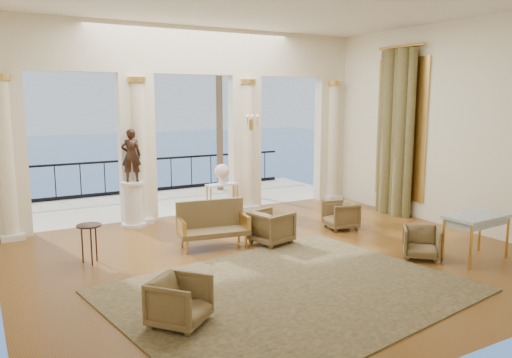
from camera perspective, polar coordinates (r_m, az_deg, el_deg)
floor at (r=9.16m, az=2.53°, el=-8.90°), size 9.00×9.00×0.00m
room_walls at (r=7.78m, az=7.12°, el=9.37°), size 9.00×9.00×9.00m
arcade at (r=12.11m, az=-7.13°, el=7.91°), size 9.00×0.56×4.50m
terrace at (r=14.26m, az=-9.98°, el=-2.63°), size 10.00×3.60×0.10m
balustrade at (r=15.67m, az=-12.00°, el=0.08°), size 9.00×0.06×1.03m
palm_tree at (r=15.51m, az=-4.28°, el=13.81°), size 2.00×2.00×4.50m
sea at (r=68.10m, az=-25.45°, el=0.89°), size 160.00×160.00×0.00m
curtain at (r=12.61m, az=15.62°, el=5.12°), size 0.33×1.40×4.09m
window_frame at (r=12.74m, az=16.23°, el=5.50°), size 0.04×1.60×3.40m
wall_sconce at (r=12.45m, az=-0.54°, el=6.38°), size 0.30×0.11×0.33m
rug at (r=7.64m, az=3.89°, el=-12.62°), size 5.57×4.63×0.02m
armchair_a at (r=6.55m, az=-8.73°, el=-13.43°), size 0.90×0.90×0.68m
armchair_b at (r=9.49m, az=18.36°, el=-6.73°), size 0.84×0.84×0.63m
armchair_c at (r=11.15m, az=9.64°, el=-3.96°), size 0.71×0.74×0.66m
armchair_d at (r=9.88m, az=1.77°, el=-5.33°), size 0.81×0.85×0.73m
settee at (r=9.71m, az=-5.01°, el=-5.16°), size 1.42×0.78×0.89m
game_table at (r=9.67m, az=23.94°, el=-4.23°), size 1.22×0.72×0.82m
pedestal at (r=11.52m, az=-13.87°, el=-2.88°), size 0.55×0.55×1.01m
statue at (r=11.34m, az=-14.08°, el=2.63°), size 0.49×0.40×1.18m
console_table at (r=12.31m, az=-3.88°, el=-1.14°), size 0.84×0.42×0.77m
urn at (r=12.24m, az=-3.91°, el=0.75°), size 0.37×0.37×0.49m
side_table at (r=9.14m, az=-18.53°, el=-5.56°), size 0.42×0.42×0.69m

